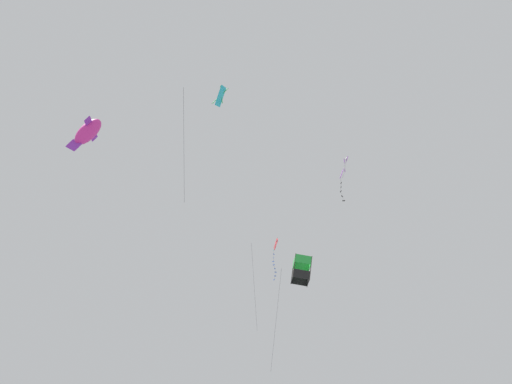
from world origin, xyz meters
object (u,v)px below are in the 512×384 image
at_px(kite_fish_far_centre, 88,132).
at_px(kite_box_mid_left, 301,270).
at_px(kite_diamond_near_left, 275,247).
at_px(kite_diamond_upper_right, 220,97).
at_px(kite_diamond_low_drifter, 344,168).

bearing_deg(kite_fish_far_centre, kite_box_mid_left, -42.28).
relative_size(kite_diamond_near_left, kite_box_mid_left, 0.93).
bearing_deg(kite_diamond_upper_right, kite_fish_far_centre, 72.53).
relative_size(kite_fish_far_centre, kite_diamond_upper_right, 0.31).
relative_size(kite_diamond_upper_right, kite_diamond_low_drifter, 2.08).
height_order(kite_diamond_near_left, kite_diamond_low_drifter, kite_diamond_near_left).
distance_m(kite_fish_far_centre, kite_box_mid_left, 18.99).
distance_m(kite_fish_far_centre, kite_diamond_upper_right, 7.79).
distance_m(kite_diamond_low_drifter, kite_box_mid_left, 9.63).
distance_m(kite_diamond_near_left, kite_diamond_upper_right, 16.47).
height_order(kite_diamond_near_left, kite_fish_far_centre, kite_diamond_near_left).
bearing_deg(kite_diamond_low_drifter, kite_box_mid_left, 3.82).
relative_size(kite_diamond_low_drifter, kite_box_mid_left, 0.44).
bearing_deg(kite_diamond_near_left, kite_diamond_upper_right, 141.09).
distance_m(kite_diamond_near_left, kite_box_mid_left, 4.77).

